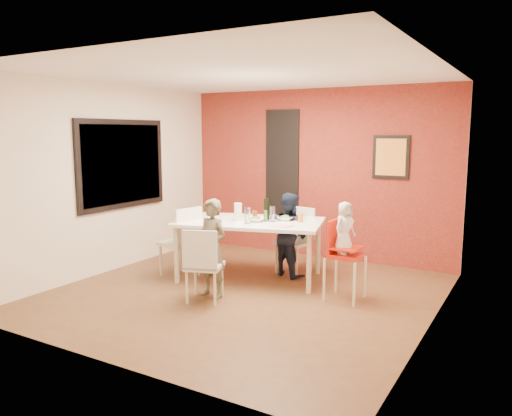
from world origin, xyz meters
The scene contains 35 objects.
ground centered at (0.00, 0.00, 0.00)m, with size 4.50×4.50×0.00m, color brown.
ceiling centered at (0.00, 0.00, 2.70)m, with size 4.50×4.50×0.02m, color white.
wall_back centered at (0.00, 2.25, 1.35)m, with size 4.50×0.02×2.70m, color beige.
wall_front centered at (0.00, -2.25, 1.35)m, with size 4.50×0.02×2.70m, color beige.
wall_left centered at (-2.25, 0.00, 1.35)m, with size 0.02×4.50×2.70m, color beige.
wall_right centered at (2.25, 0.00, 1.35)m, with size 0.02×4.50×2.70m, color beige.
brick_accent_wall centered at (0.00, 2.23, 1.35)m, with size 4.50×0.02×2.70m, color maroon.
picture_window_frame centered at (-2.22, 0.20, 1.55)m, with size 0.05×1.70×1.30m, color black.
picture_window_pane centered at (-2.21, 0.20, 1.55)m, with size 0.02×1.55×1.15m, color black.
glassblock_strip centered at (-0.60, 2.21, 1.50)m, with size 0.55×0.03×1.70m, color silver.
glassblock_surround centered at (-0.60, 2.21, 1.50)m, with size 0.60×0.03×1.76m, color black.
art_print_frame centered at (1.20, 2.21, 1.65)m, with size 0.54×0.03×0.64m, color black.
art_print_canvas centered at (1.20, 2.19, 1.65)m, with size 0.44×0.01×0.54m, color gold.
dining_table centered at (-0.27, 0.60, 0.74)m, with size 2.18×1.58×0.82m.
chair_near centered at (-0.25, -0.54, 0.50)m, with size 0.53×0.53×0.90m.
chair_far centered at (0.14, 1.25, 0.52)m, with size 0.50×0.50×0.94m.
chair_left centered at (-1.11, 0.20, 0.55)m, with size 0.54×0.54×0.99m.
high_chair centered at (1.13, 0.41, 0.58)m, with size 0.42×0.42×0.97m.
child_near centered at (-0.27, -0.30, 0.61)m, with size 0.44×0.29×1.22m, color brown.
child_far centered at (0.13, 1.00, 0.59)m, with size 0.58×0.45×1.18m, color black.
toddler centered at (1.16, 0.41, 0.89)m, with size 0.31×0.20×0.63m, color silver.
plate_near_left centered at (-0.62, 0.19, 0.82)m, with size 0.22×0.22×0.01m, color white.
plate_far_mid centered at (-0.26, 0.92, 0.82)m, with size 0.23×0.23×0.01m, color white.
plate_near_right centered at (0.31, 0.45, 0.82)m, with size 0.21×0.21×0.01m, color white.
plate_far_left centered at (-0.89, 0.71, 0.82)m, with size 0.21×0.21×0.01m, color white.
salad_bowl_a centered at (-0.16, 0.57, 0.85)m, with size 0.23×0.23×0.06m, color white.
salad_bowl_b centered at (0.15, 0.85, 0.84)m, with size 0.22×0.22×0.05m, color white.
wine_bottle centered at (-0.08, 0.73, 0.97)m, with size 0.08×0.08×0.30m, color black.
wine_glass_a centered at (-0.18, 0.38, 0.93)m, with size 0.08×0.08×0.22m, color silver.
wine_glass_b centered at (0.04, 0.68, 0.92)m, with size 0.07×0.07×0.21m, color silver.
paper_towel_roll centered at (-0.41, 0.51, 0.94)m, with size 0.11×0.11×0.24m, color white.
condiment_red centered at (-0.20, 0.65, 0.88)m, with size 0.03×0.03×0.13m, color red.
condiment_green centered at (-0.03, 0.62, 0.89)m, with size 0.04×0.04×0.15m, color #376F25.
condiment_brown centered at (-0.24, 0.66, 0.88)m, with size 0.03×0.03×0.13m, color brown.
sippy_cup centered at (0.39, 0.82, 0.87)m, with size 0.07×0.07×0.12m, color orange.
Camera 1 is at (3.16, -5.18, 2.01)m, focal length 35.00 mm.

